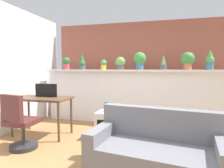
% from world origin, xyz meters
% --- Properties ---
extents(ground_plane, '(12.00, 12.00, 0.00)m').
position_xyz_m(ground_plane, '(0.00, 0.00, 0.00)').
color(ground_plane, '#9E7042').
extents(divider_wall, '(4.24, 0.16, 1.24)m').
position_xyz_m(divider_wall, '(0.00, 2.00, 0.62)').
color(divider_wall, silver).
rests_on(divider_wall, ground).
extents(plant_shelf, '(4.24, 0.31, 0.04)m').
position_xyz_m(plant_shelf, '(0.00, 1.96, 1.26)').
color(plant_shelf, silver).
rests_on(plant_shelf, divider_wall).
extents(brick_wall_behind, '(4.24, 0.10, 2.50)m').
position_xyz_m(brick_wall_behind, '(0.00, 2.60, 1.25)').
color(brick_wall_behind, '#9E5442').
rests_on(brick_wall_behind, ground).
extents(potted_plant_0, '(0.19, 0.19, 0.31)m').
position_xyz_m(potted_plant_0, '(-1.65, 1.94, 1.45)').
color(potted_plant_0, '#B7474C').
rests_on(potted_plant_0, plant_shelf).
extents(potted_plant_1, '(0.17, 0.17, 0.40)m').
position_xyz_m(potted_plant_1, '(-1.23, 1.95, 1.46)').
color(potted_plant_1, '#4C4C51').
rests_on(potted_plant_1, plant_shelf).
extents(potted_plant_2, '(0.14, 0.14, 0.23)m').
position_xyz_m(potted_plant_2, '(-0.67, 1.93, 1.40)').
color(potted_plant_2, gold).
rests_on(potted_plant_2, plant_shelf).
extents(potted_plant_3, '(0.23, 0.23, 0.30)m').
position_xyz_m(potted_plant_3, '(-0.27, 1.97, 1.44)').
color(potted_plant_3, '#4C4C51').
rests_on(potted_plant_3, plant_shelf).
extents(potted_plant_4, '(0.29, 0.29, 0.40)m').
position_xyz_m(potted_plant_4, '(0.18, 1.97, 1.51)').
color(potted_plant_4, '#386B84').
rests_on(potted_plant_4, plant_shelf).
extents(potted_plant_5, '(0.14, 0.14, 0.33)m').
position_xyz_m(potted_plant_5, '(0.71, 1.94, 1.43)').
color(potted_plant_5, '#4C4C51').
rests_on(potted_plant_5, plant_shelf).
extents(potted_plant_6, '(0.29, 0.29, 0.38)m').
position_xyz_m(potted_plant_6, '(1.21, 1.95, 1.50)').
color(potted_plant_6, '#C66B42').
rests_on(potted_plant_6, plant_shelf).
extents(potted_plant_7, '(0.17, 0.17, 0.42)m').
position_xyz_m(potted_plant_7, '(1.66, 1.98, 1.49)').
color(potted_plant_7, '#386B84').
rests_on(potted_plant_7, plant_shelf).
extents(desk, '(1.10, 0.60, 0.75)m').
position_xyz_m(desk, '(-1.57, 0.76, 0.67)').
color(desk, brown).
rests_on(desk, ground).
extents(tv_monitor, '(0.46, 0.04, 0.26)m').
position_xyz_m(tv_monitor, '(-1.52, 0.84, 0.88)').
color(tv_monitor, black).
rests_on(tv_monitor, desk).
extents(office_chair, '(0.48, 0.49, 0.91)m').
position_xyz_m(office_chair, '(-1.50, 0.05, 0.39)').
color(office_chair, '#262628').
rests_on(office_chair, ground).
extents(side_cube_shelf, '(0.40, 0.41, 0.50)m').
position_xyz_m(side_cube_shelf, '(-0.29, 0.92, 0.25)').
color(side_cube_shelf, silver).
rests_on(side_cube_shelf, ground).
extents(vase_on_shelf, '(0.09, 0.09, 0.19)m').
position_xyz_m(vase_on_shelf, '(-0.31, 0.97, 0.59)').
color(vase_on_shelf, teal).
rests_on(vase_on_shelf, side_cube_shelf).
extents(couch, '(1.66, 0.98, 0.80)m').
position_xyz_m(couch, '(0.65, -0.21, 0.28)').
color(couch, slate).
rests_on(couch, ground).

